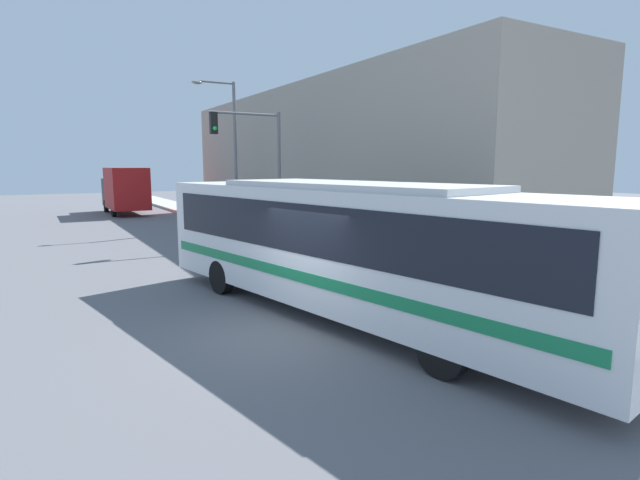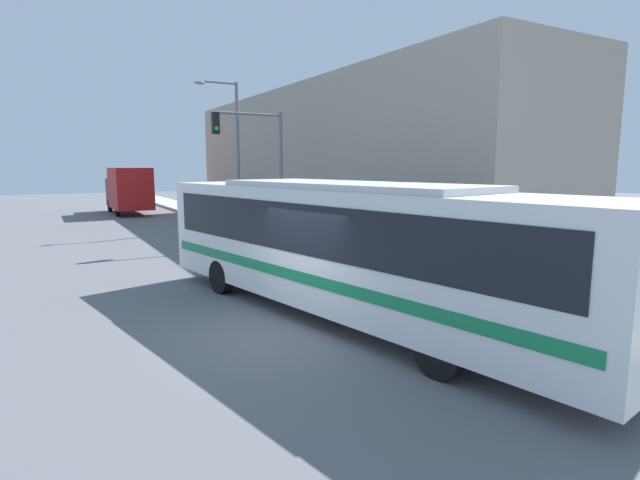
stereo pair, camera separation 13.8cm
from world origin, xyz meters
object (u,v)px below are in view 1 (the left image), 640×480
Objects in this scene: fire_hydrant at (356,250)px; delivery_truck at (125,189)px; street_lamp at (230,142)px; traffic_light_pole at (257,152)px; city_bus at (348,241)px; parking_meter at (329,227)px.

delivery_truck is at bearing 99.44° from fire_hydrant.
fire_hydrant is (3.90, -23.46, -1.26)m from delivery_truck.
delivery_truck is 0.87× the size of street_lamp.
traffic_light_pole is (-0.94, 6.46, 3.50)m from fire_hydrant.
delivery_truck reaches higher than fire_hydrant.
city_bus is 8.83× the size of parking_meter.
delivery_truck is at bearing 109.06° from street_lamp.
city_bus is at bearing -103.14° from traffic_light_pole.
parking_meter is at bearing -89.81° from street_lamp.
parking_meter is at bearing -79.78° from delivery_truck.
delivery_truck is 10.00× the size of fire_hydrant.
fire_hydrant is at bearing 43.72° from city_bus.
delivery_truck is (-0.28, 28.49, 0.01)m from city_bus.
city_bus is 1.86× the size of delivery_truck.
delivery_truck is at bearing 99.90° from traffic_light_pole.
street_lamp is (0.90, 5.80, 0.70)m from traffic_light_pole.
street_lamp is at bearing 90.17° from fire_hydrant.
city_bus is 7.78m from parking_meter.
street_lamp reaches higher than traffic_light_pole.
traffic_light_pole is 0.73× the size of street_lamp.
city_bus is 18.59× the size of fire_hydrant.
city_bus is at bearing -125.72° from fire_hydrant.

